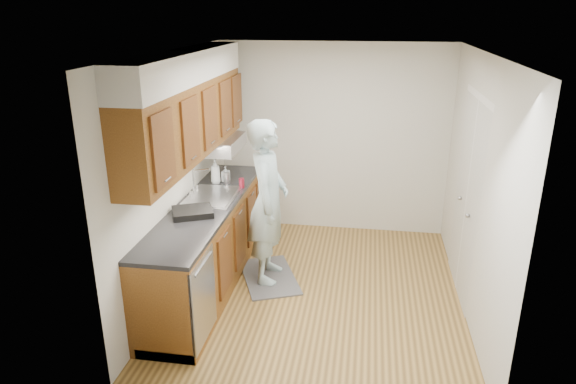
# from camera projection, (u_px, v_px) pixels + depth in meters

# --- Properties ---
(floor) EXTENTS (3.50, 3.50, 0.00)m
(floor) POSITION_uv_depth(u_px,v_px,m) (318.00, 290.00, 5.55)
(floor) COLOR olive
(floor) RESTS_ON ground
(ceiling) EXTENTS (3.50, 3.50, 0.00)m
(ceiling) POSITION_uv_depth(u_px,v_px,m) (323.00, 52.00, 4.71)
(ceiling) COLOR white
(ceiling) RESTS_ON wall_left
(wall_left) EXTENTS (0.02, 3.50, 2.50)m
(wall_left) POSITION_uv_depth(u_px,v_px,m) (177.00, 174.00, 5.35)
(wall_left) COLOR beige
(wall_left) RESTS_ON floor
(wall_right) EXTENTS (0.02, 3.50, 2.50)m
(wall_right) POSITION_uv_depth(u_px,v_px,m) (476.00, 189.00, 4.91)
(wall_right) COLOR beige
(wall_right) RESTS_ON floor
(wall_back) EXTENTS (3.00, 0.02, 2.50)m
(wall_back) POSITION_uv_depth(u_px,v_px,m) (333.00, 140.00, 6.76)
(wall_back) COLOR beige
(wall_back) RESTS_ON floor
(counter) EXTENTS (0.64, 2.80, 1.30)m
(counter) POSITION_uv_depth(u_px,v_px,m) (208.00, 242.00, 5.56)
(counter) COLOR brown
(counter) RESTS_ON floor
(upper_cabinets) EXTENTS (0.47, 2.80, 1.21)m
(upper_cabinets) POSITION_uv_depth(u_px,v_px,m) (189.00, 107.00, 5.13)
(upper_cabinets) COLOR brown
(upper_cabinets) RESTS_ON wall_left
(closet_door) EXTENTS (0.02, 1.22, 2.05)m
(closet_door) POSITION_uv_depth(u_px,v_px,m) (467.00, 200.00, 5.27)
(closet_door) COLOR silver
(closet_door) RESTS_ON wall_right
(floor_mat) EXTENTS (0.87, 1.08, 0.02)m
(floor_mat) POSITION_uv_depth(u_px,v_px,m) (269.00, 277.00, 5.82)
(floor_mat) COLOR slate
(floor_mat) RESTS_ON floor
(person) EXTENTS (0.50, 0.73, 2.04)m
(person) POSITION_uv_depth(u_px,v_px,m) (268.00, 191.00, 5.48)
(person) COLOR #A1BEC4
(person) RESTS_ON floor_mat
(soap_bottle_a) EXTENTS (0.15, 0.15, 0.29)m
(soap_bottle_a) POSITION_uv_depth(u_px,v_px,m) (215.00, 171.00, 5.99)
(soap_bottle_a) COLOR silver
(soap_bottle_a) RESTS_ON counter
(soap_bottle_b) EXTENTS (0.09, 0.09, 0.18)m
(soap_bottle_b) POSITION_uv_depth(u_px,v_px,m) (226.00, 174.00, 6.08)
(soap_bottle_b) COLOR silver
(soap_bottle_b) RESTS_ON counter
(soda_can) EXTENTS (0.07, 0.07, 0.11)m
(soda_can) POSITION_uv_depth(u_px,v_px,m) (242.00, 183.00, 5.87)
(soda_can) COLOR #A31C33
(soda_can) RESTS_ON counter
(steel_can) EXTENTS (0.09, 0.09, 0.13)m
(steel_can) POSITION_uv_depth(u_px,v_px,m) (227.00, 178.00, 6.01)
(steel_can) COLOR #A5A5AA
(steel_can) RESTS_ON counter
(dish_rack) EXTENTS (0.49, 0.46, 0.06)m
(dish_rack) POSITION_uv_depth(u_px,v_px,m) (192.00, 212.00, 5.10)
(dish_rack) COLOR black
(dish_rack) RESTS_ON counter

